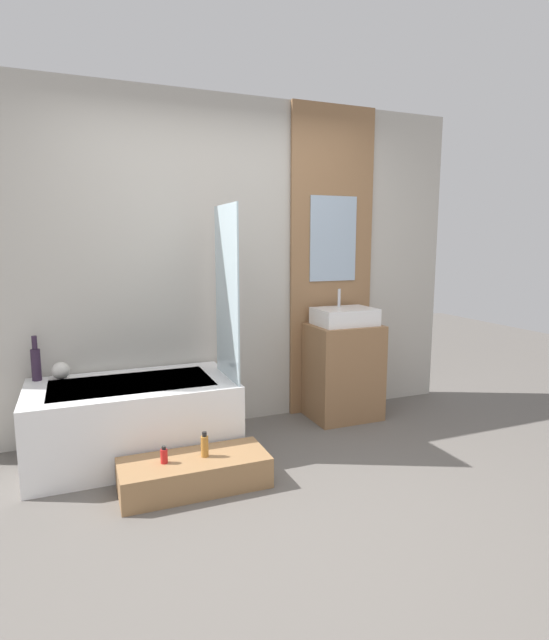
# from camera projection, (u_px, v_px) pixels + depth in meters

# --- Properties ---
(ground_plane) EXTENTS (12.00, 12.00, 0.00)m
(ground_plane) POSITION_uv_depth(u_px,v_px,m) (304.00, 516.00, 2.73)
(ground_plane) COLOR #605B56
(wall_tiled_back) EXTENTS (4.20, 0.06, 2.60)m
(wall_tiled_back) POSITION_uv_depth(u_px,v_px,m) (221.00, 265.00, 3.97)
(wall_tiled_back) COLOR #B7B2A8
(wall_tiled_back) RESTS_ON ground_plane
(wall_wood_accent) EXTENTS (0.77, 0.04, 2.60)m
(wall_wood_accent) POSITION_uv_depth(u_px,v_px,m) (332.00, 262.00, 4.28)
(wall_wood_accent) COLOR #8E6642
(wall_wood_accent) RESTS_ON ground_plane
(bathtub) EXTENTS (1.37, 0.78, 0.53)m
(bathtub) POSITION_uv_depth(u_px,v_px,m) (133.00, 419.00, 3.45)
(bathtub) COLOR white
(bathtub) RESTS_ON ground_plane
(glass_shower_screen) EXTENTS (0.01, 0.53, 1.21)m
(glass_shower_screen) POSITION_uv_depth(u_px,v_px,m) (227.00, 293.00, 3.46)
(glass_shower_screen) COLOR silver
(glass_shower_screen) RESTS_ON bathtub
(wooden_step_bench) EXTENTS (0.89, 0.38, 0.19)m
(wooden_step_bench) POSITION_uv_depth(u_px,v_px,m) (194.00, 473.00, 3.03)
(wooden_step_bench) COLOR #997047
(wooden_step_bench) RESTS_ON ground_plane
(vanity_cabinet) EXTENTS (0.57, 0.44, 0.80)m
(vanity_cabinet) POSITION_uv_depth(u_px,v_px,m) (343.00, 371.00, 4.21)
(vanity_cabinet) COLOR #8E6642
(vanity_cabinet) RESTS_ON ground_plane
(sink) EXTENTS (0.48, 0.35, 0.29)m
(sink) POSITION_uv_depth(u_px,v_px,m) (345.00, 316.00, 4.13)
(sink) COLOR white
(sink) RESTS_ON vanity_cabinet
(vase_tall_dark) EXTENTS (0.06, 0.06, 0.31)m
(vase_tall_dark) POSITION_uv_depth(u_px,v_px,m) (36.00, 362.00, 3.45)
(vase_tall_dark) COLOR #2D1E33
(vase_tall_dark) RESTS_ON bathtub
(vase_round_light) EXTENTS (0.12, 0.12, 0.12)m
(vase_round_light) POSITION_uv_depth(u_px,v_px,m) (61.00, 371.00, 3.49)
(vase_round_light) COLOR silver
(vase_round_light) RESTS_ON bathtub
(bottle_soap_primary) EXTENTS (0.04, 0.04, 0.10)m
(bottle_soap_primary) POSITION_uv_depth(u_px,v_px,m) (164.00, 456.00, 2.94)
(bottle_soap_primary) COLOR red
(bottle_soap_primary) RESTS_ON wooden_step_bench
(bottle_soap_secondary) EXTENTS (0.05, 0.05, 0.16)m
(bottle_soap_secondary) POSITION_uv_depth(u_px,v_px,m) (205.00, 446.00, 3.03)
(bottle_soap_secondary) COLOR #B2752D
(bottle_soap_secondary) RESTS_ON wooden_step_bench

